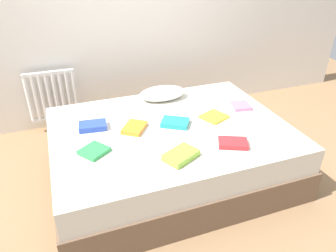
# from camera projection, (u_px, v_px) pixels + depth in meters

# --- Properties ---
(ground_plane) EXTENTS (8.00, 8.00, 0.00)m
(ground_plane) POSITION_uv_depth(u_px,v_px,m) (170.00, 173.00, 2.95)
(ground_plane) COLOR #93704C
(bed) EXTENTS (2.00, 1.50, 0.50)m
(bed) POSITION_uv_depth(u_px,v_px,m) (170.00, 151.00, 2.83)
(bed) COLOR brown
(bed) RESTS_ON ground
(radiator) EXTENTS (0.52, 0.04, 0.56)m
(radiator) POSITION_uv_depth(u_px,v_px,m) (52.00, 96.00, 3.45)
(radiator) COLOR white
(radiator) RESTS_ON ground
(pillow) EXTENTS (0.46, 0.27, 0.12)m
(pillow) POSITION_uv_depth(u_px,v_px,m) (162.00, 93.00, 3.16)
(pillow) COLOR white
(pillow) RESTS_ON bed
(textbook_lime) EXTENTS (0.29, 0.25, 0.05)m
(textbook_lime) POSITION_uv_depth(u_px,v_px,m) (181.00, 155.00, 2.30)
(textbook_lime) COLOR #8CC638
(textbook_lime) RESTS_ON bed
(textbook_teal) EXTENTS (0.28, 0.26, 0.04)m
(textbook_teal) POSITION_uv_depth(u_px,v_px,m) (175.00, 123.00, 2.72)
(textbook_teal) COLOR teal
(textbook_teal) RESTS_ON bed
(textbook_pink) EXTENTS (0.20, 0.21, 0.03)m
(textbook_pink) POSITION_uv_depth(u_px,v_px,m) (241.00, 106.00, 3.02)
(textbook_pink) COLOR pink
(textbook_pink) RESTS_ON bed
(textbook_green) EXTENTS (0.25, 0.25, 0.03)m
(textbook_green) POSITION_uv_depth(u_px,v_px,m) (94.00, 151.00, 2.36)
(textbook_green) COLOR green
(textbook_green) RESTS_ON bed
(textbook_blue) EXTENTS (0.24, 0.18, 0.05)m
(textbook_blue) POSITION_uv_depth(u_px,v_px,m) (93.00, 126.00, 2.67)
(textbook_blue) COLOR #2847B7
(textbook_blue) RESTS_ON bed
(textbook_orange) EXTENTS (0.26, 0.27, 0.04)m
(textbook_orange) POSITION_uv_depth(u_px,v_px,m) (135.00, 128.00, 2.66)
(textbook_orange) COLOR orange
(textbook_orange) RESTS_ON bed
(textbook_yellow) EXTENTS (0.26, 0.25, 0.02)m
(textbook_yellow) POSITION_uv_depth(u_px,v_px,m) (214.00, 117.00, 2.84)
(textbook_yellow) COLOR yellow
(textbook_yellow) RESTS_ON bed
(textbook_red) EXTENTS (0.26, 0.22, 0.04)m
(textbook_red) POSITION_uv_depth(u_px,v_px,m) (233.00, 143.00, 2.45)
(textbook_red) COLOR red
(textbook_red) RESTS_ON bed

